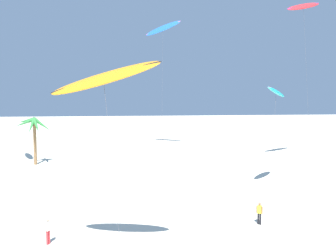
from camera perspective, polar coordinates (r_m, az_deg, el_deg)
The scene contains 7 objects.
palm_tree_4 at distance 54.80m, azimuth -19.31°, elevation -0.12°, with size 5.04×4.79×6.49m.
flying_kite_0 at distance 40.01m, azimuth 15.81°, elevation 4.90°, with size 5.49×9.94×10.76m.
flying_kite_1 at distance 20.79m, azimuth -9.57°, elevation 6.98°, with size 6.31×6.18×11.97m.
flying_kite_2 at distance 65.42m, azimuth -0.79°, elevation 14.32°, with size 5.78×12.53×21.78m.
flying_kite_4 at distance 55.38m, azimuth 19.52°, elevation 16.43°, with size 6.20×7.86×22.26m.
person_foreground_walker at distance 27.12m, azimuth -17.43°, elevation -14.52°, with size 0.33×0.44×1.76m.
person_near_left at distance 30.26m, azimuth 13.45°, elevation -12.38°, with size 0.40×0.37×1.71m.
Camera 1 is at (-2.56, -2.37, 10.05)m, focal length 40.97 mm.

